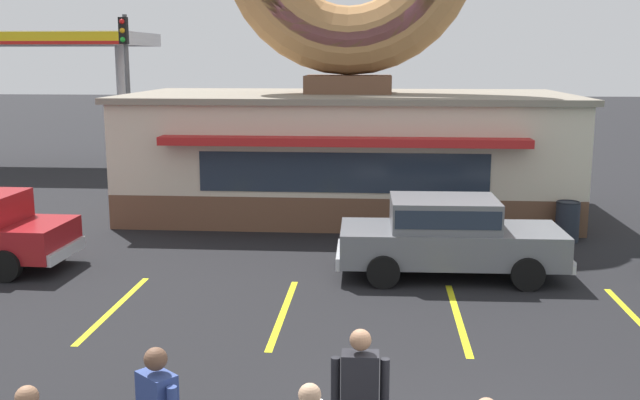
# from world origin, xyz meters

# --- Properties ---
(donut_shop_building) EXTENTS (12.30, 6.75, 10.96)m
(donut_shop_building) POSITION_xyz_m (-1.98, 13.94, 3.74)
(donut_shop_building) COLOR brown
(donut_shop_building) RESTS_ON ground
(car_grey) EXTENTS (4.60, 2.06, 1.60)m
(car_grey) POSITION_xyz_m (0.30, 7.47, 0.87)
(car_grey) COLOR slate
(car_grey) RESTS_ON ground
(pedestrian_clipboard_woman) EXTENTS (0.60, 0.24, 1.68)m
(pedestrian_clipboard_woman) POSITION_xyz_m (-1.26, -0.17, 0.93)
(pedestrian_clipboard_woman) COLOR slate
(pedestrian_clipboard_woman) RESTS_ON ground
(trash_bin) EXTENTS (0.57, 0.57, 0.97)m
(trash_bin) POSITION_xyz_m (3.43, 10.64, 0.50)
(trash_bin) COLOR #232833
(trash_bin) RESTS_ON ground
(traffic_light_pole) EXTENTS (0.28, 0.47, 5.80)m
(traffic_light_pole) POSITION_xyz_m (-9.85, 18.30, 3.71)
(traffic_light_pole) COLOR #595B60
(traffic_light_pole) RESTS_ON ground
(gas_station_canopy) EXTENTS (9.00, 4.46, 5.30)m
(gas_station_canopy) POSITION_xyz_m (-14.76, 21.76, 4.86)
(gas_station_canopy) COLOR silver
(gas_station_canopy) RESTS_ON ground
(parking_stripe_left) EXTENTS (0.12, 3.60, 0.01)m
(parking_stripe_left) POSITION_xyz_m (-5.72, 5.00, 0.00)
(parking_stripe_left) COLOR yellow
(parking_stripe_left) RESTS_ON ground
(parking_stripe_mid_left) EXTENTS (0.12, 3.60, 0.01)m
(parking_stripe_mid_left) POSITION_xyz_m (-2.72, 5.00, 0.00)
(parking_stripe_mid_left) COLOR yellow
(parking_stripe_mid_left) RESTS_ON ground
(parking_stripe_centre) EXTENTS (0.12, 3.60, 0.01)m
(parking_stripe_centre) POSITION_xyz_m (0.28, 5.00, 0.00)
(parking_stripe_centre) COLOR yellow
(parking_stripe_centre) RESTS_ON ground
(parking_stripe_mid_right) EXTENTS (0.12, 3.60, 0.01)m
(parking_stripe_mid_right) POSITION_xyz_m (3.28, 5.00, 0.00)
(parking_stripe_mid_right) COLOR yellow
(parking_stripe_mid_right) RESTS_ON ground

